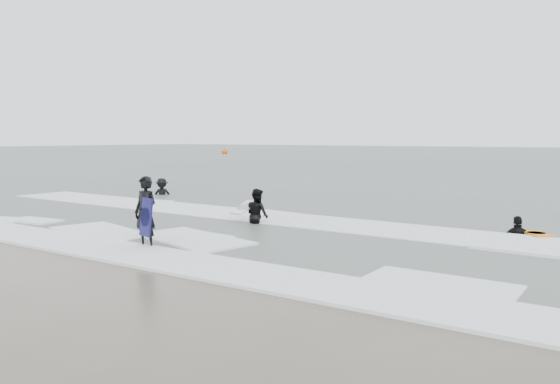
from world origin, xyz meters
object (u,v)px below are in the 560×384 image
Objects in this scene: surfer_wading at (257,224)px; buoy at (225,152)px; surfer_right_near at (518,235)px; surfer_centre at (146,248)px; surfer_breaker at (162,196)px.

surfer_wading is 75.77m from buoy.
surfer_right_near is (7.43, 2.72, 0.00)m from surfer_wading.
surfer_centre is 79.29m from buoy.
surfer_wading is 1.01× the size of surfer_breaker.
surfer_centre is at bearing -86.36° from surfer_breaker.
surfer_centre is 1.14× the size of buoy.
surfer_centre reaches higher than surfer_breaker.
surfer_right_near is (7.49, 7.38, 0.00)m from surfer_centre.
buoy is at bearing -68.67° from surfer_right_near.
surfer_right_near is at bearing 41.22° from surfer_centre.
buoy is (-57.47, 54.18, 0.42)m from surfer_right_near.
buoy reaches higher than surfer_centre.
buoy reaches higher than surfer_breaker.
surfer_centre is at bearing 19.19° from surfer_right_near.
surfer_breaker is at bearing -52.09° from buoy.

